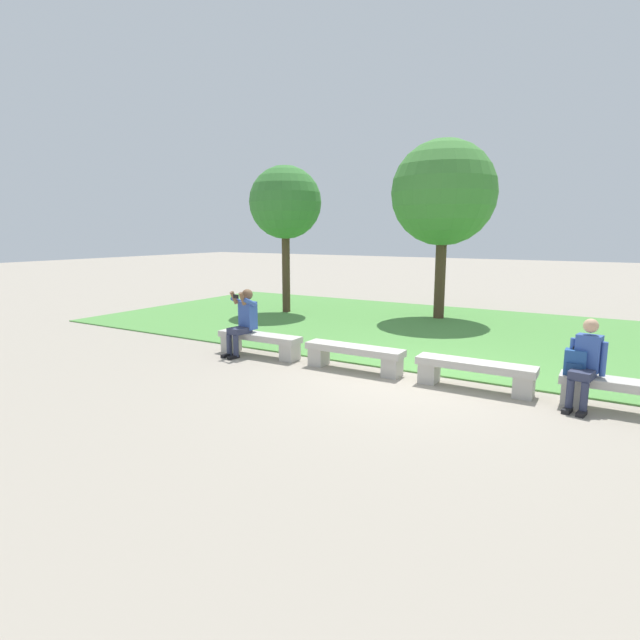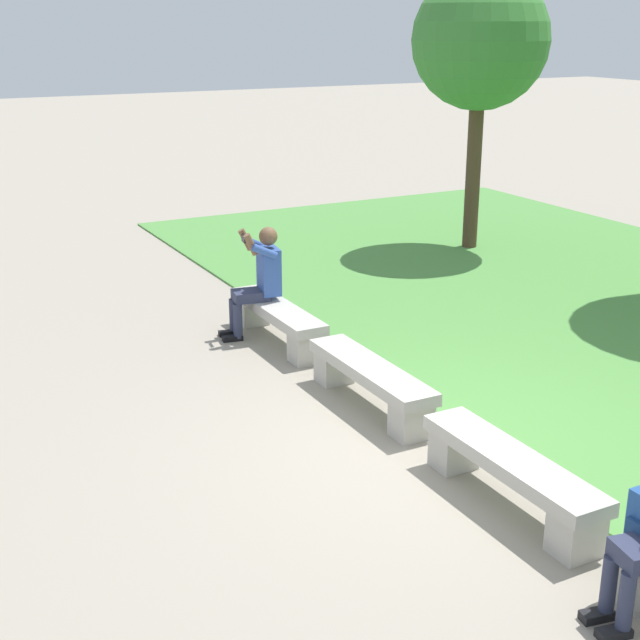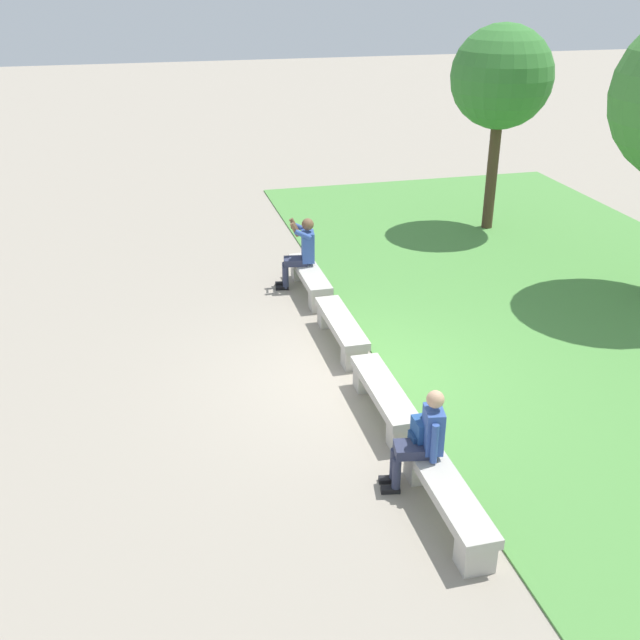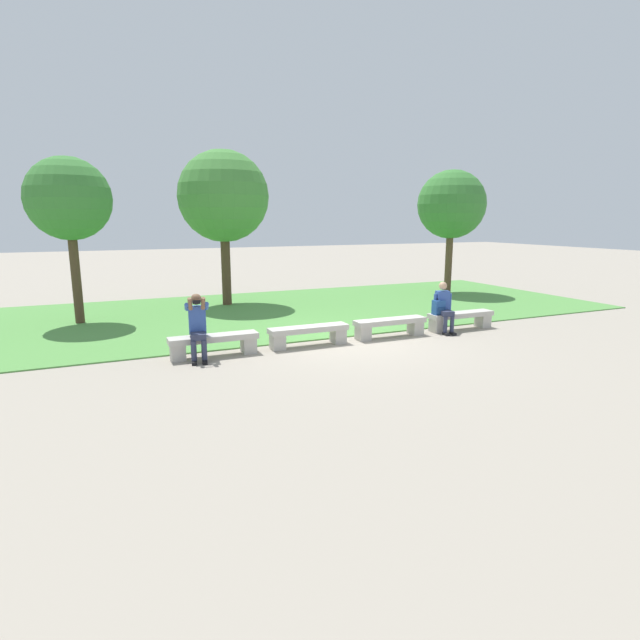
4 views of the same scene
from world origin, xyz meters
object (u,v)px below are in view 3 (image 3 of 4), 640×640
object	(u,v)px
bench_near	(341,328)
bench_mid	(384,396)
person_distant	(423,437)
bench_main	(310,278)
backpack	(422,434)
bench_far	(447,497)
person_photographer	(301,249)
tree_left_background	(501,78)

from	to	relation	value
bench_near	bench_mid	distance (m)	2.12
person_distant	bench_mid	bearing A→B (deg)	177.55
person_distant	bench_main	bearing A→B (deg)	179.35
bench_near	bench_mid	xyz separation A→B (m)	(2.12, 0.00, 0.00)
bench_mid	backpack	distance (m)	1.43
bench_far	person_distant	bearing A→B (deg)	-173.84
person_photographer	tree_left_background	distance (m)	5.93
person_distant	tree_left_background	size ratio (longest dim) A/B	0.29
bench_far	person_distant	distance (m)	0.71
person_distant	bench_near	bearing A→B (deg)	178.98
bench_far	person_photographer	xyz separation A→B (m)	(-6.68, -0.08, 0.44)
bench_near	backpack	size ratio (longest dim) A/B	4.27
person_photographer	tree_left_background	bearing A→B (deg)	115.46
bench_main	backpack	distance (m)	5.63
bench_mid	tree_left_background	bearing A→B (deg)	145.28
bench_mid	bench_main	bearing A→B (deg)	180.00
bench_near	bench_far	size ratio (longest dim) A/B	1.00
tree_left_background	backpack	bearing A→B (deg)	-30.11
bench_near	bench_far	bearing A→B (deg)	0.00
bench_near	person_photographer	world-z (taller)	person_photographer
bench_main	tree_left_background	world-z (taller)	tree_left_background
bench_mid	person_distant	xyz separation A→B (m)	(1.52, -0.06, 0.38)
bench_far	backpack	size ratio (longest dim) A/B	4.27
person_photographer	backpack	world-z (taller)	person_photographer
bench_main	tree_left_background	bearing A→B (deg)	118.93
person_photographer	backpack	xyz separation A→B (m)	(5.95, 0.05, -0.11)
bench_main	bench_far	size ratio (longest dim) A/B	1.00
backpack	person_distant	bearing A→B (deg)	-15.70
bench_far	person_distant	size ratio (longest dim) A/B	1.45
bench_mid	person_distant	world-z (taller)	person_distant
bench_mid	person_photographer	size ratio (longest dim) A/B	1.38
tree_left_background	bench_far	bearing A→B (deg)	-27.91
person_distant	bench_far	bearing A→B (deg)	6.16
bench_mid	person_photographer	distance (m)	4.59
bench_mid	person_photographer	world-z (taller)	person_photographer
backpack	bench_mid	bearing A→B (deg)	178.82
bench_mid	tree_left_background	world-z (taller)	tree_left_background
bench_main	bench_near	xyz separation A→B (m)	(2.12, 0.00, 0.00)
bench_main	person_photographer	world-z (taller)	person_photographer
bench_main	backpack	size ratio (longest dim) A/B	4.27
bench_near	person_distant	size ratio (longest dim) A/B	1.45
person_photographer	tree_left_background	size ratio (longest dim) A/B	0.30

